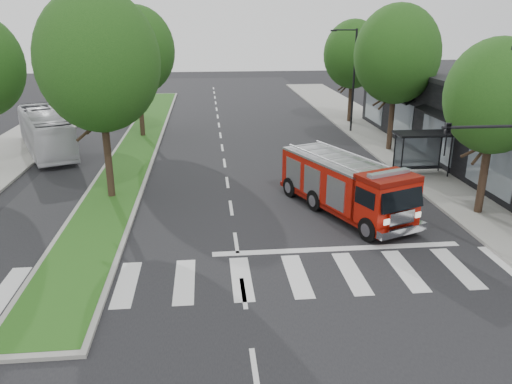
# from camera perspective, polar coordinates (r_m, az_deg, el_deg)

# --- Properties ---
(ground) EXTENTS (140.00, 140.00, 0.00)m
(ground) POSITION_cam_1_polar(r_m,az_deg,el_deg) (20.62, -2.29, -5.81)
(ground) COLOR black
(ground) RESTS_ON ground
(sidewalk_right) EXTENTS (5.00, 80.00, 0.15)m
(sidewalk_right) POSITION_cam_1_polar(r_m,az_deg,el_deg) (32.86, 18.89, 2.92)
(sidewalk_right) COLOR gray
(sidewalk_right) RESTS_ON ground
(median) EXTENTS (3.00, 50.00, 0.15)m
(median) POSITION_cam_1_polar(r_m,az_deg,el_deg) (37.99, -13.12, 5.58)
(median) COLOR gray
(median) RESTS_ON ground
(storefront_row) EXTENTS (8.00, 30.00, 5.00)m
(storefront_row) POSITION_cam_1_polar(r_m,az_deg,el_deg) (34.43, 26.22, 6.85)
(storefront_row) COLOR black
(storefront_row) RESTS_ON ground
(bus_shelter) EXTENTS (3.20, 1.60, 2.61)m
(bus_shelter) POSITION_cam_1_polar(r_m,az_deg,el_deg) (30.22, 18.44, 5.46)
(bus_shelter) COLOR black
(bus_shelter) RESTS_ON ground
(tree_right_near) EXTENTS (4.40, 4.40, 8.05)m
(tree_right_near) POSITION_cam_1_polar(r_m,az_deg,el_deg) (24.38, 25.72, 9.78)
(tree_right_near) COLOR black
(tree_right_near) RESTS_ON ground
(tree_right_mid) EXTENTS (5.60, 5.60, 9.72)m
(tree_right_mid) POSITION_cam_1_polar(r_m,az_deg,el_deg) (35.05, 15.81, 14.89)
(tree_right_mid) COLOR black
(tree_right_mid) RESTS_ON ground
(tree_right_far) EXTENTS (5.00, 5.00, 8.73)m
(tree_right_far) POSITION_cam_1_polar(r_m,az_deg,el_deg) (44.56, 11.04, 15.19)
(tree_right_far) COLOR black
(tree_right_far) RESTS_ON ground
(tree_median_near) EXTENTS (5.80, 5.80, 10.16)m
(tree_median_near) POSITION_cam_1_polar(r_m,az_deg,el_deg) (25.22, -17.57, 14.03)
(tree_median_near) COLOR black
(tree_median_near) RESTS_ON ground
(tree_median_far) EXTENTS (5.60, 5.60, 9.72)m
(tree_median_far) POSITION_cam_1_polar(r_m,az_deg,el_deg) (39.04, -13.49, 15.45)
(tree_median_far) COLOR black
(tree_median_far) RESTS_ON ground
(streetlight_right_far) EXTENTS (2.11, 0.20, 8.00)m
(streetlight_right_far) POSITION_cam_1_polar(r_m,az_deg,el_deg) (40.52, 10.93, 12.89)
(streetlight_right_far) COLOR black
(streetlight_right_far) RESTS_ON ground
(fire_engine) EXTENTS (5.21, 8.34, 2.79)m
(fire_engine) POSITION_cam_1_polar(r_m,az_deg,el_deg) (23.68, 10.11, 0.74)
(fire_engine) COLOR #670C05
(fire_engine) RESTS_ON ground
(city_bus) EXTENTS (6.29, 10.34, 2.85)m
(city_bus) POSITION_cam_1_polar(r_m,az_deg,el_deg) (37.07, -22.93, 6.37)
(city_bus) COLOR silver
(city_bus) RESTS_ON ground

